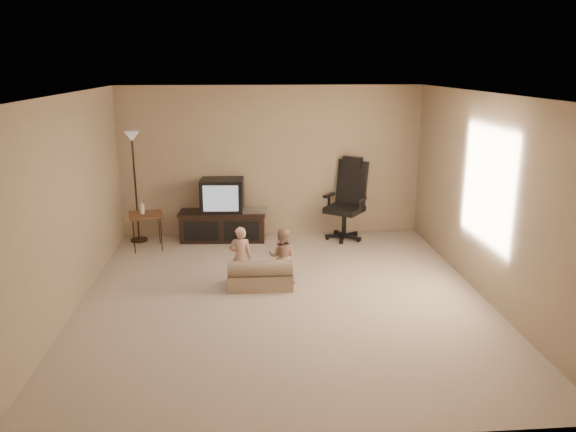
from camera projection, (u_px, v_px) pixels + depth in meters
name	position (u px, v px, depth m)	size (l,w,h in m)	color
floor	(284.00, 298.00, 7.00)	(5.50, 5.50, 0.00)	beige
room_shell	(283.00, 179.00, 6.60)	(5.50, 5.50, 5.50)	silver
tv_stand	(223.00, 215.00, 9.23)	(1.45, 0.62, 1.03)	black
office_chair	(347.00, 210.00, 9.30)	(0.87, 0.87, 1.35)	black
side_table	(146.00, 215.00, 8.74)	(0.61, 0.61, 0.77)	brown
floor_lamp	(134.00, 162.00, 8.93)	(0.28, 0.28, 1.80)	black
child_sofa	(260.00, 276.00, 7.28)	(0.85, 0.48, 0.41)	tan
toddler_left	(241.00, 257.00, 7.27)	(0.30, 0.22, 0.82)	tan
toddler_right	(282.00, 256.00, 7.38)	(0.37, 0.20, 0.76)	tan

